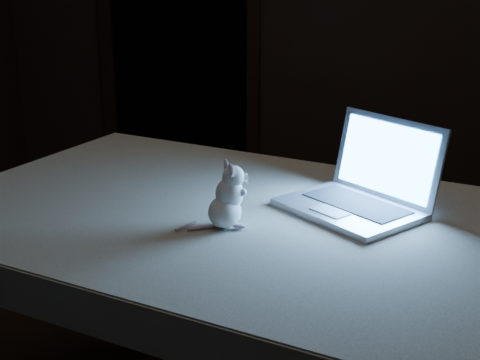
# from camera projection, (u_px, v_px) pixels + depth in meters

# --- Properties ---
(doorway) EXTENTS (1.06, 0.36, 2.13)m
(doorway) POSITION_uv_depth(u_px,v_px,m) (180.00, 30.00, 4.51)
(doorway) COLOR black
(doorway) RESTS_ON back_wall
(table) EXTENTS (1.81, 1.46, 0.84)m
(table) POSITION_uv_depth(u_px,v_px,m) (228.00, 343.00, 2.10)
(table) COLOR black
(table) RESTS_ON floor
(tablecloth) EXTENTS (2.02, 1.82, 0.11)m
(tablecloth) POSITION_uv_depth(u_px,v_px,m) (239.00, 234.00, 1.95)
(tablecloth) COLOR beige
(tablecloth) RESTS_ON table
(laptop) EXTENTS (0.49, 0.49, 0.25)m
(laptop) POSITION_uv_depth(u_px,v_px,m) (351.00, 170.00, 1.91)
(laptop) COLOR #BCBCC1
(laptop) RESTS_ON tablecloth
(plush_mouse) EXTENTS (0.18, 0.18, 0.18)m
(plush_mouse) POSITION_uv_depth(u_px,v_px,m) (225.00, 195.00, 1.82)
(plush_mouse) COLOR white
(plush_mouse) RESTS_ON tablecloth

